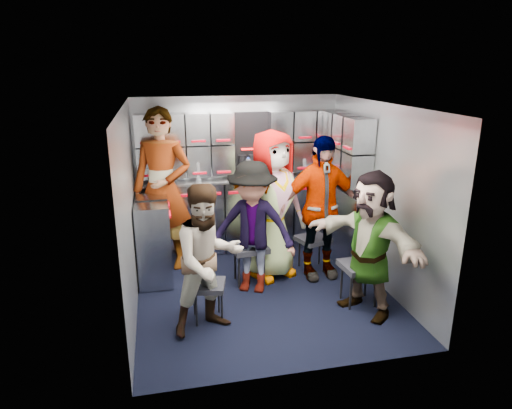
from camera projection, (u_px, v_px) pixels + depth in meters
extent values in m
plane|color=black|center=(262.00, 290.00, 5.27)|extent=(3.00, 3.00, 0.00)
cube|color=#979DA5|center=(238.00, 173.00, 6.36)|extent=(2.80, 0.04, 2.10)
cube|color=#979DA5|center=(130.00, 212.00, 4.68)|extent=(0.04, 3.00, 2.10)
cube|color=#979DA5|center=(381.00, 196.00, 5.25)|extent=(0.04, 3.00, 2.10)
cube|color=silver|center=(263.00, 105.00, 4.65)|extent=(2.80, 3.00, 0.02)
cube|color=#9196A0|center=(241.00, 215.00, 6.33)|extent=(2.68, 0.38, 0.99)
cube|color=#9196A0|center=(154.00, 241.00, 5.41)|extent=(0.38, 0.76, 0.99)
cube|color=#B0B3B8|center=(241.00, 179.00, 6.18)|extent=(2.68, 0.42, 0.03)
cube|color=#9196A0|center=(240.00, 143.00, 6.09)|extent=(2.68, 0.28, 0.82)
cube|color=#9196A0|center=(346.00, 148.00, 5.74)|extent=(0.28, 1.00, 0.82)
cube|color=#9196A0|center=(345.00, 225.00, 5.94)|extent=(0.28, 1.20, 1.00)
cube|color=#AD0111|center=(244.00, 192.00, 6.03)|extent=(2.60, 0.02, 0.03)
cube|color=black|center=(207.00, 285.00, 4.57)|extent=(0.41, 0.40, 0.05)
cylinder|color=black|center=(196.00, 310.00, 4.50)|extent=(0.02, 0.02, 0.36)
cylinder|color=black|center=(222.00, 307.00, 4.55)|extent=(0.02, 0.02, 0.36)
cylinder|color=black|center=(194.00, 299.00, 4.70)|extent=(0.02, 0.02, 0.36)
cylinder|color=black|center=(219.00, 297.00, 4.76)|extent=(0.02, 0.02, 0.36)
cube|color=black|center=(249.00, 248.00, 5.34)|extent=(0.44, 0.42, 0.06)
cylinder|color=black|center=(239.00, 272.00, 5.26)|extent=(0.03, 0.03, 0.43)
cylinder|color=black|center=(264.00, 269.00, 5.32)|extent=(0.03, 0.03, 0.43)
cylinder|color=black|center=(235.00, 263.00, 5.49)|extent=(0.03, 0.03, 0.43)
cylinder|color=black|center=(259.00, 260.00, 5.56)|extent=(0.03, 0.03, 0.43)
cube|color=black|center=(268.00, 239.00, 5.73)|extent=(0.43, 0.42, 0.06)
cylinder|color=black|center=(260.00, 259.00, 5.66)|extent=(0.02, 0.02, 0.38)
cylinder|color=black|center=(280.00, 257.00, 5.71)|extent=(0.02, 0.02, 0.38)
cylinder|color=black|center=(256.00, 252.00, 5.87)|extent=(0.02, 0.02, 0.38)
cylinder|color=black|center=(276.00, 250.00, 5.93)|extent=(0.02, 0.02, 0.38)
cube|color=black|center=(313.00, 239.00, 5.71)|extent=(0.46, 0.45, 0.06)
cylinder|color=black|center=(305.00, 259.00, 5.63)|extent=(0.02, 0.02, 0.39)
cylinder|color=black|center=(326.00, 257.00, 5.69)|extent=(0.02, 0.02, 0.39)
cylinder|color=black|center=(299.00, 252.00, 5.85)|extent=(0.02, 0.02, 0.39)
cylinder|color=black|center=(319.00, 250.00, 5.91)|extent=(0.02, 0.02, 0.39)
cube|color=black|center=(360.00, 266.00, 4.88)|extent=(0.42, 0.40, 0.06)
cylinder|color=black|center=(351.00, 292.00, 4.80)|extent=(0.02, 0.02, 0.41)
cylinder|color=black|center=(376.00, 289.00, 4.86)|extent=(0.02, 0.02, 0.41)
cylinder|color=black|center=(342.00, 281.00, 5.03)|extent=(0.02, 0.02, 0.41)
cylinder|color=black|center=(366.00, 279.00, 5.09)|extent=(0.02, 0.02, 0.41)
imported|color=black|center=(163.00, 190.00, 5.64)|extent=(0.86, 0.71, 2.03)
imported|color=black|center=(208.00, 260.00, 4.29)|extent=(0.86, 0.75, 1.48)
imported|color=black|center=(252.00, 228.00, 5.08)|extent=(1.12, 0.92, 1.51)
imported|color=black|center=(272.00, 205.00, 5.42)|extent=(1.03, 0.86, 1.80)
imported|color=black|center=(320.00, 208.00, 5.40)|extent=(1.04, 0.48, 1.73)
imported|color=black|center=(370.00, 244.00, 4.61)|extent=(1.04, 1.47, 1.53)
cylinder|color=white|center=(198.00, 171.00, 5.97)|extent=(0.07, 0.07, 0.26)
cylinder|color=white|center=(248.00, 169.00, 6.11)|extent=(0.06, 0.06, 0.26)
cylinder|color=white|center=(304.00, 167.00, 6.27)|extent=(0.07, 0.07, 0.23)
cylinder|color=tan|center=(166.00, 178.00, 5.89)|extent=(0.08, 0.08, 0.11)
cylinder|color=tan|center=(315.00, 171.00, 6.31)|extent=(0.08, 0.08, 0.10)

